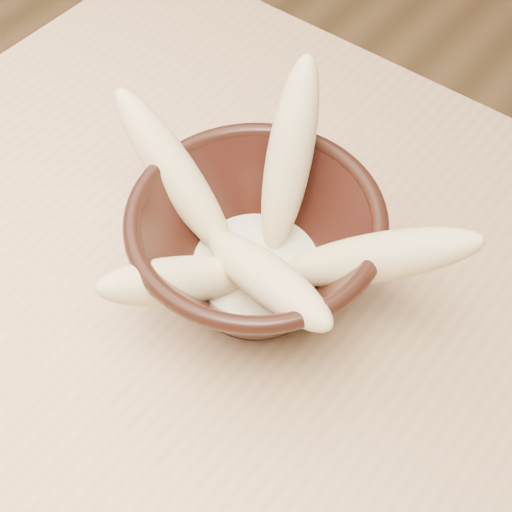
{
  "coord_description": "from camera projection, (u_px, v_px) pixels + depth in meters",
  "views": [
    {
      "loc": [
        -0.04,
        -0.13,
        1.21
      ],
      "look_at": [
        -0.22,
        0.1,
        0.8
      ],
      "focal_mm": 50.0,
      "sensor_mm": 36.0,
      "label": 1
    }
  ],
  "objects": [
    {
      "name": "banana_upright",
      "position": [
        289.0,
        157.0,
        0.5
      ],
      "size": [
        0.07,
        0.11,
        0.14
      ],
      "primitive_type": "ellipsoid",
      "rotation": [
        0.59,
        0.0,
        3.51
      ],
      "color": "#F0D08E",
      "rests_on": "bowl"
    },
    {
      "name": "banana_front",
      "position": [
        178.0,
        281.0,
        0.47
      ],
      "size": [
        0.08,
        0.12,
        0.09
      ],
      "primitive_type": "ellipsoid",
      "rotation": [
        1.06,
        0.0,
        -0.4
      ],
      "color": "#F0D08E",
      "rests_on": "bowl"
    },
    {
      "name": "milk_puddle",
      "position": [
        256.0,
        268.0,
        0.52
      ],
      "size": [
        0.1,
        0.1,
        0.01
      ],
      "primitive_type": "cylinder",
      "color": "beige",
      "rests_on": "bowl"
    },
    {
      "name": "banana_left",
      "position": [
        175.0,
        173.0,
        0.51
      ],
      "size": [
        0.13,
        0.05,
        0.11
      ],
      "primitive_type": "ellipsoid",
      "rotation": [
        0.89,
        0.0,
        -1.7
      ],
      "color": "#F0D08E",
      "rests_on": "bowl"
    },
    {
      "name": "bowl",
      "position": [
        256.0,
        249.0,
        0.5
      ],
      "size": [
        0.18,
        0.18,
        0.1
      ],
      "rotation": [
        0.0,
        0.0,
        -0.11
      ],
      "color": "black",
      "rests_on": "table"
    },
    {
      "name": "banana_right",
      "position": [
        372.0,
        258.0,
        0.46
      ],
      "size": [
        0.14,
        0.08,
        0.12
      ],
      "primitive_type": "ellipsoid",
      "rotation": [
        0.92,
        0.0,
        1.89
      ],
      "color": "#F0D08E",
      "rests_on": "bowl"
    },
    {
      "name": "banana_across",
      "position": [
        265.0,
        278.0,
        0.46
      ],
      "size": [
        0.14,
        0.07,
        0.07
      ],
      "primitive_type": "ellipsoid",
      "rotation": [
        1.25,
        0.0,
        1.31
      ],
      "color": "#F0D08E",
      "rests_on": "bowl"
    }
  ]
}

